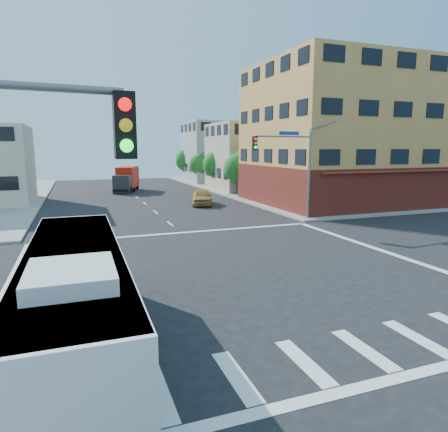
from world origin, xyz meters
name	(u,v)px	position (x,y,z in m)	size (l,w,h in m)	color
ground	(232,273)	(0.00, 0.00, 0.00)	(120.00, 120.00, 0.00)	black
sidewalk_ne	(358,184)	(35.00, 35.00, 0.07)	(50.00, 50.00, 0.15)	gray
corner_building_ne	(346,147)	(19.99, 18.48, 5.89)	(18.10, 15.44, 14.00)	#BA9143
building_east_near	(257,157)	(16.98, 33.98, 4.51)	(12.06, 10.06, 9.00)	tan
building_east_far	(222,152)	(16.98, 47.98, 5.01)	(12.06, 10.06, 10.00)	#9E9E99
signal_mast_ne	(292,158)	(9.08, 10.62, 4.98)	(7.91, 1.13, 8.07)	slate
street_tree_a	(240,166)	(11.90, 27.92, 3.59)	(3.60, 3.60, 5.53)	#3B2115
street_tree_b	(218,162)	(11.90, 35.92, 3.75)	(3.80, 3.80, 5.79)	#3B2115
street_tree_c	(201,163)	(11.90, 43.92, 3.46)	(3.40, 3.40, 5.29)	#3B2115
street_tree_d	(187,159)	(11.90, 51.92, 3.88)	(4.00, 4.00, 6.03)	#3B2115
transit_bus	(76,300)	(-6.74, -5.52, 1.66)	(2.63, 11.49, 3.40)	black
box_truck	(127,180)	(-0.35, 37.59, 1.57)	(4.23, 7.46, 3.23)	#242429
parked_car	(201,197)	(5.31, 22.09, 0.83)	(1.97, 4.89, 1.66)	#B7873E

